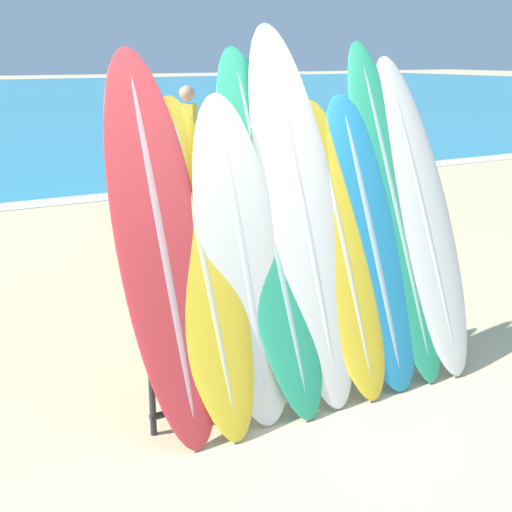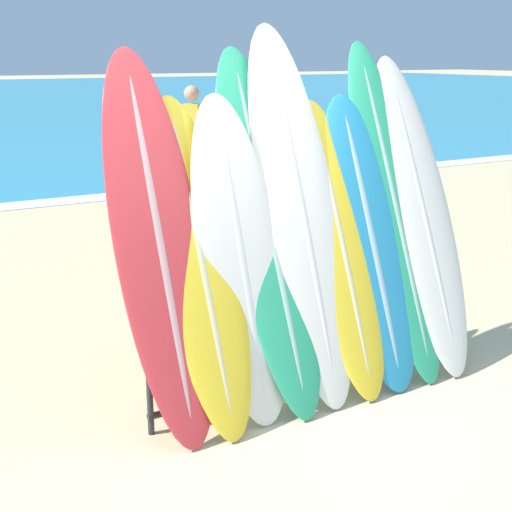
{
  "view_description": "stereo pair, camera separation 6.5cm",
  "coord_description": "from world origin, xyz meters",
  "views": [
    {
      "loc": [
        -2.38,
        -3.11,
        2.28
      ],
      "look_at": [
        0.25,
        1.44,
        0.79
      ],
      "focal_mm": 50.0,
      "sensor_mm": 36.0,
      "label": 1
    },
    {
      "loc": [
        -2.32,
        -3.14,
        2.28
      ],
      "look_at": [
        0.25,
        1.44,
        0.79
      ],
      "focal_mm": 50.0,
      "sensor_mm": 36.0,
      "label": 2
    }
  ],
  "objects": [
    {
      "name": "person_far_left",
      "position": [
        2.36,
        7.23,
        0.99
      ],
      "size": [
        0.3,
        0.31,
        1.81
      ],
      "rotation": [
        0.0,
        0.0,
        5.42
      ],
      "color": "tan",
      "rests_on": "ground_plane"
    },
    {
      "name": "surfboard_slot_8",
      "position": [
        1.28,
        0.78,
        1.14
      ],
      "size": [
        0.55,
        1.08,
        2.29
      ],
      "color": "silver",
      "rests_on": "ground_plane"
    },
    {
      "name": "surfboard_slot_5",
      "position": [
        0.51,
        0.71,
        0.99
      ],
      "size": [
        0.51,
        0.93,
        1.99
      ],
      "color": "yellow",
      "rests_on": "ground_plane"
    },
    {
      "name": "ground_plane",
      "position": [
        0.0,
        0.0,
        0.0
      ],
      "size": [
        160.0,
        160.0,
        0.0
      ],
      "primitive_type": "plane",
      "color": "#CCB789"
    },
    {
      "name": "person_near_water",
      "position": [
        2.14,
        3.29,
        0.86
      ],
      "size": [
        0.21,
        0.26,
        1.57
      ],
      "rotation": [
        0.0,
        0.0,
        1.23
      ],
      "color": "#A87A5B",
      "rests_on": "ground_plane"
    },
    {
      "name": "surfboard_slot_7",
      "position": [
        1.04,
        0.8,
        1.2
      ],
      "size": [
        0.5,
        1.09,
        2.39
      ],
      "color": "#289E70",
      "rests_on": "ground_plane"
    },
    {
      "name": "person_far_right",
      "position": [
        2.15,
        4.22,
        0.99
      ],
      "size": [
        0.27,
        0.31,
        1.81
      ],
      "rotation": [
        0.0,
        0.0,
        4.22
      ],
      "color": "beige",
      "rests_on": "ground_plane"
    },
    {
      "name": "surfboard_rack",
      "position": [
        0.25,
        0.64,
        0.43
      ],
      "size": [
        2.44,
        0.04,
        0.77
      ],
      "color": "#28282D",
      "rests_on": "ground_plane"
    },
    {
      "name": "surfboard_slot_1",
      "position": [
        -0.55,
        0.73,
        1.02
      ],
      "size": [
        0.52,
        0.97,
        2.04
      ],
      "color": "yellow",
      "rests_on": "ground_plane"
    },
    {
      "name": "surfboard_slot_0",
      "position": [
        -0.8,
        0.78,
        1.17
      ],
      "size": [
        0.57,
        0.99,
        2.34
      ],
      "color": "red",
      "rests_on": "ground_plane"
    },
    {
      "name": "surfboard_slot_4",
      "position": [
        0.23,
        0.8,
        1.25
      ],
      "size": [
        0.59,
        1.07,
        2.5
      ],
      "color": "silver",
      "rests_on": "ground_plane"
    },
    {
      "name": "person_mid_beach",
      "position": [
        2.33,
        5.76,
        0.99
      ],
      "size": [
        0.31,
        0.27,
        1.81
      ],
      "rotation": [
        0.0,
        0.0,
        5.83
      ],
      "color": "#846047",
      "rests_on": "ground_plane"
    },
    {
      "name": "surfboard_slot_6",
      "position": [
        0.77,
        0.72,
        1.01
      ],
      "size": [
        0.6,
        0.91,
        2.02
      ],
      "color": "teal",
      "rests_on": "ground_plane"
    },
    {
      "name": "surfboard_slot_3",
      "position": [
        -0.02,
        0.8,
        1.17
      ],
      "size": [
        0.55,
        1.09,
        2.35
      ],
      "color": "#289E70",
      "rests_on": "ground_plane"
    },
    {
      "name": "surfboard_slot_2",
      "position": [
        -0.27,
        0.71,
        1.03
      ],
      "size": [
        0.59,
        0.76,
        2.05
      ],
      "color": "silver",
      "rests_on": "ground_plane"
    }
  ]
}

